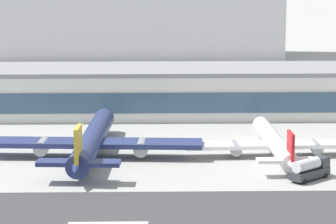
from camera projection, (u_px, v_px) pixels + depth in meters
The scene contains 7 objects.
runway_strip at pixel (115, 223), 134.70m from camera, with size 800.00×33.32×0.08m, color #38383A.
runway_centreline_dash_4 at pixel (108, 223), 134.67m from camera, with size 12.00×1.20×0.01m, color white.
terminal_building at pixel (171, 91), 215.77m from camera, with size 208.09×21.14×11.43m.
distant_hotel_block at pixel (120, 6), 316.08m from camera, with size 113.21×29.45×35.68m, color #BCBCC1.
airliner_gold_tail_gate_0 at pixel (91, 143), 173.14m from camera, with size 43.10×48.52×10.13m.
airliner_red_tail_gate_1 at pixel (276, 144), 174.48m from camera, with size 35.41×38.83×8.10m.
service_fuel_truck_0 at pixel (310, 169), 158.47m from camera, with size 8.06×7.61×3.95m.
Camera 1 is at (4.97, -123.75, 42.46)m, focal length 96.19 mm.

